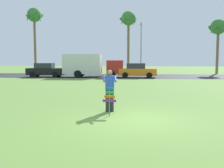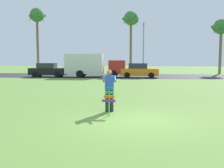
% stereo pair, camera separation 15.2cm
% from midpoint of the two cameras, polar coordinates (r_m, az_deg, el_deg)
% --- Properties ---
extents(ground_plane, '(120.00, 120.00, 0.00)m').
position_cam_midpoint_polar(ground_plane, '(9.77, 5.36, -7.58)').
color(ground_plane, olive).
extents(road_strip, '(120.00, 8.00, 0.01)m').
position_cam_midpoint_polar(road_strip, '(32.44, 5.99, 1.67)').
color(road_strip, '#2D2D33').
rests_on(road_strip, ground).
extents(person_kite_flyer, '(0.60, 0.70, 1.73)m').
position_cam_midpoint_polar(person_kite_flyer, '(11.01, -0.17, -1.03)').
color(person_kite_flyer, '#26262B').
rests_on(person_kite_flyer, ground).
extents(kite_held, '(0.51, 0.63, 1.07)m').
position_cam_midpoint_polar(kite_held, '(10.34, -0.17, -2.85)').
color(kite_held, blue).
rests_on(kite_held, ground).
extents(parked_car_black, '(4.23, 1.90, 1.60)m').
position_cam_midpoint_polar(parked_car_black, '(31.82, -13.30, 2.86)').
color(parked_car_black, black).
rests_on(parked_car_black, ground).
extents(parked_truck_red_cab, '(6.76, 2.26, 2.62)m').
position_cam_midpoint_polar(parked_truck_red_cab, '(30.47, -4.17, 4.08)').
color(parked_truck_red_cab, '#B2231E').
rests_on(parked_truck_red_cab, ground).
extents(parked_car_orange, '(4.20, 1.84, 1.60)m').
position_cam_midpoint_polar(parked_car_orange, '(30.00, 5.89, 2.83)').
color(parked_car_orange, orange).
rests_on(parked_car_orange, ground).
extents(palm_tree_left_near, '(2.58, 2.71, 9.61)m').
position_cam_midpoint_polar(palm_tree_left_near, '(42.76, -15.53, 13.32)').
color(palm_tree_left_near, brown).
rests_on(palm_tree_left_near, ground).
extents(palm_tree_right_near, '(2.58, 2.71, 9.03)m').
position_cam_midpoint_polar(palm_tree_right_near, '(40.67, 4.15, 13.18)').
color(palm_tree_right_near, brown).
rests_on(palm_tree_right_near, ground).
extents(palm_tree_centre_far, '(2.58, 2.71, 7.46)m').
position_cam_midpoint_polar(palm_tree_centre_far, '(40.06, 22.26, 10.80)').
color(palm_tree_centre_far, brown).
rests_on(palm_tree_centre_far, ground).
extents(streetlight_pole, '(0.24, 1.65, 7.00)m').
position_cam_midpoint_polar(streetlight_pole, '(37.28, 6.80, 8.31)').
color(streetlight_pole, '#9E9EA3').
rests_on(streetlight_pole, ground).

